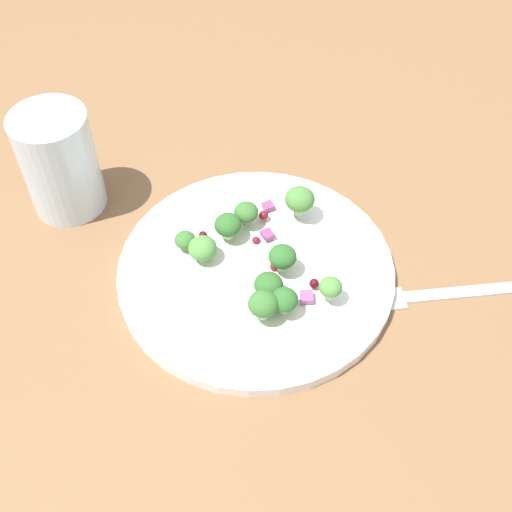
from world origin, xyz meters
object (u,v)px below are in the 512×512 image
object	(u,v)px
plate	(256,269)
broccoli_floret_1	(287,300)
water_glass	(60,163)
broccoli_floret_2	(228,225)
fork	(452,293)
broccoli_floret_0	(330,287)

from	to	relation	value
plate	broccoli_floret_1	bearing A→B (deg)	-72.08
plate	water_glass	distance (cm)	22.10
water_glass	plate	bearing A→B (deg)	-35.16
broccoli_floret_2	fork	distance (cm)	21.76
plate	broccoli_floret_0	size ratio (longest dim) A/B	12.26
broccoli_floret_0	plate	bearing A→B (deg)	140.45
broccoli_floret_1	broccoli_floret_2	xyz separation A→B (cm)	(-3.96, 9.37, 0.06)
plate	broccoli_floret_0	distance (cm)	7.93
broccoli_floret_0	broccoli_floret_2	world-z (taller)	broccoli_floret_2
plate	broccoli_floret_1	xyz separation A→B (cm)	(1.83, -5.67, 2.33)
water_glass	fork	bearing A→B (deg)	-26.41
broccoli_floret_1	fork	distance (cm)	16.02
broccoli_floret_0	water_glass	bearing A→B (deg)	143.69
broccoli_floret_2	broccoli_floret_1	bearing A→B (deg)	-67.08
plate	water_glass	world-z (taller)	water_glass
plate	broccoli_floret_2	world-z (taller)	broccoli_floret_2
broccoli_floret_0	broccoli_floret_2	size ratio (longest dim) A/B	0.80
broccoli_floret_0	broccoli_floret_1	distance (cm)	4.12
broccoli_floret_0	broccoli_floret_1	size ratio (longest dim) A/B	0.86
fork	water_glass	bearing A→B (deg)	153.59
fork	water_glass	world-z (taller)	water_glass
broccoli_floret_1	broccoli_floret_2	world-z (taller)	broccoli_floret_2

